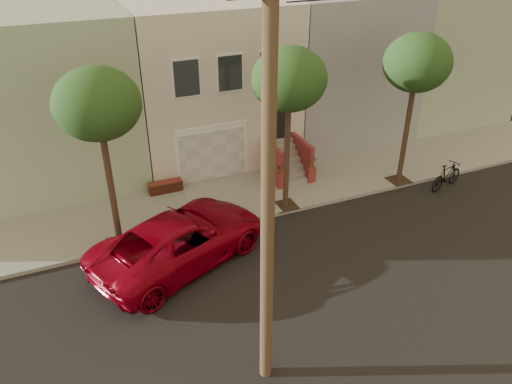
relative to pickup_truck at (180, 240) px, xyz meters
name	(u,v)px	position (x,y,z in m)	size (l,w,h in m)	color
ground	(309,272)	(3.71, -2.24, -0.86)	(90.00, 90.00, 0.00)	black
sidewalk	(248,195)	(3.71, 3.11, -0.79)	(40.00, 3.70, 0.15)	gray
house_row	(201,74)	(3.71, 8.94, 2.78)	(33.10, 11.70, 7.00)	beige
tree_left	(97,105)	(-1.79, 1.66, 4.39)	(2.70, 2.57, 6.30)	#2D2116
tree_mid	(289,80)	(4.71, 1.66, 4.39)	(2.70, 2.57, 6.30)	#2D2116
tree_right	(417,64)	(10.21, 1.66, 4.39)	(2.70, 2.57, 6.30)	#2D2116
pickup_truck	(180,240)	(0.00, 0.00, 0.00)	(2.87, 6.22, 1.73)	maroon
motorcycle	(447,176)	(11.79, 0.54, -0.28)	(0.55, 1.94, 1.17)	black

